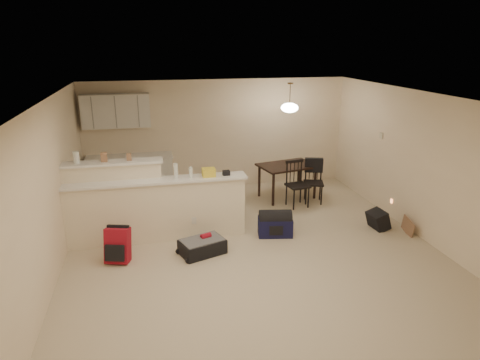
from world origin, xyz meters
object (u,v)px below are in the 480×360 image
object	(u,v)px
pendant_lamp	(290,107)
dining_chair_far	(314,182)
black_daypack	(378,220)
dining_table	(287,169)
navy_duffel	(275,227)
red_backpack	(118,245)
suitcase	(202,247)
dining_chair_near	(298,184)

from	to	relation	value
pendant_lamp	dining_chair_far	world-z (taller)	pendant_lamp
black_daypack	dining_table	bearing A→B (deg)	25.67
pendant_lamp	dining_chair_far	bearing A→B (deg)	-41.84
dining_chair_far	navy_duffel	distance (m)	1.92
dining_chair_far	navy_duffel	size ratio (longest dim) A/B	1.53
dining_table	dining_chair_far	xyz separation A→B (m)	(0.46, -0.41, -0.20)
dining_table	black_daypack	bearing A→B (deg)	-72.49
red_backpack	navy_duffel	world-z (taller)	red_backpack
dining_chair_far	navy_duffel	xyz separation A→B (m)	(-1.28, -1.41, -0.29)
navy_duffel	red_backpack	bearing A→B (deg)	-161.49
red_backpack	black_daypack	world-z (taller)	red_backpack
suitcase	black_daypack	size ratio (longest dim) A/B	1.86
navy_duffel	black_daypack	xyz separation A→B (m)	(1.94, -0.13, 0.00)
suitcase	dining_chair_near	bearing A→B (deg)	17.24
dining_table	red_backpack	world-z (taller)	dining_table
dining_table	navy_duffel	world-z (taller)	dining_table
dining_chair_near	pendant_lamp	bearing A→B (deg)	84.62
dining_chair_far	suitcase	size ratio (longest dim) A/B	1.32
dining_chair_far	black_daypack	size ratio (longest dim) A/B	2.46
suitcase	dining_table	bearing A→B (deg)	26.05
black_daypack	red_backpack	bearing A→B (deg)	88.85
pendant_lamp	suitcase	world-z (taller)	pendant_lamp
red_backpack	black_daypack	distance (m)	4.62
suitcase	navy_duffel	bearing A→B (deg)	-3.06
dining_chair_far	navy_duffel	bearing A→B (deg)	-115.23
pendant_lamp	black_daypack	bearing A→B (deg)	-60.14
dining_table	navy_duffel	distance (m)	2.06
pendant_lamp	navy_duffel	world-z (taller)	pendant_lamp
dining_chair_near	suitcase	bearing A→B (deg)	-153.09
red_backpack	black_daypack	xyz separation A→B (m)	(4.61, 0.25, -0.11)
dining_chair_far	suitcase	distance (m)	3.21
dining_chair_near	red_backpack	world-z (taller)	dining_chair_near
suitcase	black_daypack	bearing A→B (deg)	-14.78
suitcase	red_backpack	bearing A→B (deg)	159.23
dining_chair_far	red_backpack	distance (m)	4.34
dining_table	suitcase	world-z (taller)	dining_table
dining_table	pendant_lamp	xyz separation A→B (m)	(0.00, -0.00, 1.33)
dining_table	suitcase	distance (m)	3.16
suitcase	red_backpack	world-z (taller)	red_backpack
dining_table	suitcase	bearing A→B (deg)	-146.76
suitcase	black_daypack	distance (m)	3.30
dining_chair_near	red_backpack	size ratio (longest dim) A/B	1.77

